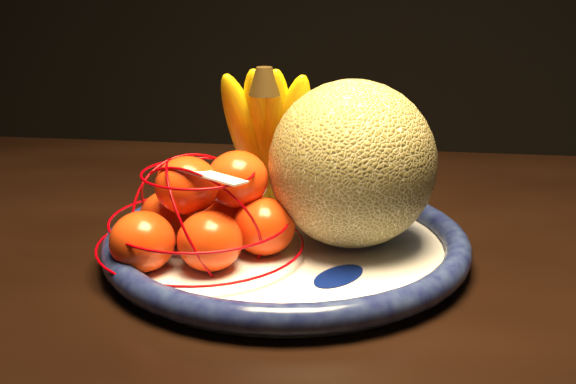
% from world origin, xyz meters
% --- Properties ---
extents(dining_table, '(1.52, 0.95, 0.75)m').
position_xyz_m(dining_table, '(0.03, -0.09, 0.67)').
color(dining_table, black).
rests_on(dining_table, ground).
extents(fruit_bowl, '(0.39, 0.39, 0.03)m').
position_xyz_m(fruit_bowl, '(0.03, -0.12, 0.76)').
color(fruit_bowl, white).
rests_on(fruit_bowl, dining_table).
extents(cantaloupe, '(0.18, 0.18, 0.18)m').
position_xyz_m(cantaloupe, '(0.10, -0.11, 0.85)').
color(cantaloupe, olive).
rests_on(cantaloupe, fruit_bowl).
extents(banana_bunch, '(0.13, 0.12, 0.20)m').
position_xyz_m(banana_bunch, '(-0.00, -0.05, 0.86)').
color(banana_bunch, '#FFDA02').
rests_on(banana_bunch, fruit_bowl).
extents(mandarin_bag, '(0.28, 0.28, 0.13)m').
position_xyz_m(mandarin_bag, '(-0.05, -0.16, 0.80)').
color(mandarin_bag, '#FF4A18').
rests_on(mandarin_bag, fruit_bowl).
extents(price_tag, '(0.08, 0.05, 0.01)m').
position_xyz_m(price_tag, '(-0.03, -0.19, 0.85)').
color(price_tag, white).
rests_on(price_tag, mandarin_bag).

